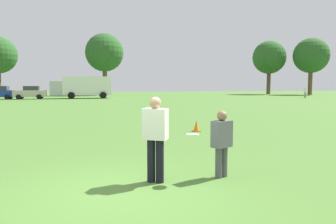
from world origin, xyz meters
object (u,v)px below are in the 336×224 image
object	(u,v)px
bystander_sideline_watcher	(305,92)
frisbee	(193,135)
player_defender	(222,140)
player_thrower	(155,134)
box_truck	(83,86)
parked_car_mid_right	(30,92)
traffic_cone	(196,126)

from	to	relation	value
bystander_sideline_watcher	frisbee	bearing A→B (deg)	-126.41
player_defender	frisbee	distance (m)	0.75
player_thrower	box_truck	bearing A→B (deg)	96.12
parked_car_mid_right	traffic_cone	bearing A→B (deg)	-67.30
player_thrower	traffic_cone	bearing A→B (deg)	67.78
frisbee	traffic_cone	distance (m)	7.24
player_thrower	traffic_cone	size ratio (longest dim) A/B	3.64
parked_car_mid_right	player_thrower	bearing A→B (deg)	-74.30
frisbee	parked_car_mid_right	distance (m)	42.86
player_thrower	bystander_sideline_watcher	distance (m)	47.38
box_truck	bystander_sideline_watcher	distance (m)	33.45
traffic_cone	box_truck	xyz separation A→B (m)	(-7.28, 35.23, 1.52)
parked_car_mid_right	bystander_sideline_watcher	xyz separation A→B (m)	(40.17, -3.23, -0.03)
frisbee	traffic_cone	xyz separation A→B (m)	(2.03, 6.90, -0.75)
parked_car_mid_right	box_truck	bearing A→B (deg)	8.64
parked_car_mid_right	box_truck	world-z (taller)	box_truck
player_defender	bystander_sideline_watcher	size ratio (longest dim) A/B	0.91
frisbee	box_truck	xyz separation A→B (m)	(-5.26, 42.13, 0.77)
player_thrower	player_defender	world-z (taller)	player_thrower
traffic_cone	parked_car_mid_right	xyz separation A→B (m)	(-14.29, 34.16, 0.69)
player_defender	bystander_sideline_watcher	xyz separation A→B (m)	(27.21, 37.64, 0.09)
parked_car_mid_right	bystander_sideline_watcher	distance (m)	40.30
player_thrower	box_truck	size ratio (longest dim) A/B	0.20
parked_car_mid_right	box_truck	distance (m)	7.13
frisbee	parked_car_mid_right	xyz separation A→B (m)	(-12.26, 41.07, -0.06)
parked_car_mid_right	box_truck	xyz separation A→B (m)	(7.01, 1.06, 0.83)
traffic_cone	parked_car_mid_right	world-z (taller)	parked_car_mid_right
player_thrower	bystander_sideline_watcher	xyz separation A→B (m)	(28.66, 37.73, -0.09)
parked_car_mid_right	frisbee	bearing A→B (deg)	-73.37
player_thrower	player_defender	xyz separation A→B (m)	(1.45, 0.09, -0.19)
player_defender	parked_car_mid_right	xyz separation A→B (m)	(-12.96, 40.87, 0.12)
parked_car_mid_right	player_defender	bearing A→B (deg)	-72.40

